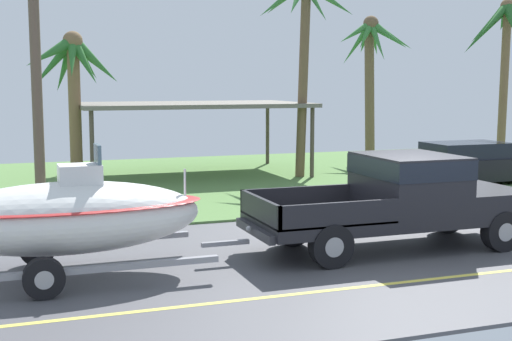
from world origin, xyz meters
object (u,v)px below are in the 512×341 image
(carport_awning, at_px, (191,106))
(palm_tree_mid, at_px, (73,73))
(pickup_truck_towing, at_px, (407,196))
(palm_tree_near_right, at_px, (506,38))
(utility_pole, at_px, (36,66))
(boat_on_trailer, at_px, (66,217))
(palm_tree_near_left, at_px, (303,25))
(palm_tree_far_right, at_px, (372,53))
(parked_sedan_near, at_px, (470,164))

(carport_awning, relative_size, palm_tree_mid, 1.62)
(pickup_truck_towing, relative_size, palm_tree_near_right, 0.94)
(utility_pole, bearing_deg, carport_awning, 52.85)
(boat_on_trailer, height_order, palm_tree_near_left, palm_tree_near_left)
(pickup_truck_towing, distance_m, palm_tree_near_right, 13.69)
(boat_on_trailer, height_order, palm_tree_mid, palm_tree_mid)
(palm_tree_near_left, bearing_deg, palm_tree_mid, 174.25)
(pickup_truck_towing, xyz_separation_m, palm_tree_far_right, (7.10, 14.35, 3.45))
(carport_awning, bearing_deg, pickup_truck_towing, -83.78)
(boat_on_trailer, relative_size, utility_pole, 0.82)
(pickup_truck_towing, xyz_separation_m, utility_pole, (-6.78, 4.80, 2.62))
(palm_tree_near_left, xyz_separation_m, palm_tree_near_right, (7.52, -0.95, -0.31))
(pickup_truck_towing, xyz_separation_m, parked_sedan_near, (6.62, 6.85, -0.37))
(palm_tree_near_right, bearing_deg, palm_tree_far_right, 114.80)
(palm_tree_near_right, distance_m, palm_tree_far_right, 5.90)
(carport_awning, distance_m, palm_tree_mid, 4.46)
(parked_sedan_near, height_order, palm_tree_near_right, palm_tree_near_right)
(palm_tree_near_left, relative_size, palm_tree_far_right, 1.13)
(carport_awning, bearing_deg, utility_pole, -127.15)
(palm_tree_near_right, relative_size, palm_tree_far_right, 1.03)
(carport_awning, distance_m, palm_tree_far_right, 8.96)
(palm_tree_near_right, bearing_deg, palm_tree_near_left, 172.80)
(pickup_truck_towing, bearing_deg, boat_on_trailer, 180.00)
(parked_sedan_near, relative_size, palm_tree_near_left, 0.67)
(boat_on_trailer, distance_m, utility_pole, 5.46)
(boat_on_trailer, bearing_deg, utility_pole, 92.17)
(palm_tree_near_right, xyz_separation_m, palm_tree_far_right, (-2.47, 5.34, -0.39))
(boat_on_trailer, bearing_deg, pickup_truck_towing, -0.00)
(parked_sedan_near, distance_m, palm_tree_mid, 12.98)
(parked_sedan_near, bearing_deg, palm_tree_mid, 162.19)
(boat_on_trailer, relative_size, palm_tree_near_right, 0.92)
(parked_sedan_near, distance_m, utility_pole, 13.87)
(utility_pole, bearing_deg, parked_sedan_near, 8.69)
(palm_tree_near_left, bearing_deg, boat_on_trailer, -130.96)
(palm_tree_mid, bearing_deg, parked_sedan_near, -17.81)
(parked_sedan_near, height_order, palm_tree_near_left, palm_tree_near_left)
(palm_tree_near_left, relative_size, palm_tree_near_right, 1.09)
(carport_awning, distance_m, palm_tree_near_left, 4.79)
(pickup_truck_towing, height_order, palm_tree_near_right, palm_tree_near_right)
(palm_tree_mid, relative_size, utility_pole, 0.69)
(pickup_truck_towing, height_order, carport_awning, carport_awning)
(parked_sedan_near, bearing_deg, palm_tree_near_left, 145.69)
(palm_tree_far_right, bearing_deg, pickup_truck_towing, -116.33)
(palm_tree_near_left, height_order, palm_tree_mid, palm_tree_near_left)
(utility_pole, bearing_deg, palm_tree_near_right, 14.45)
(pickup_truck_towing, distance_m, utility_pole, 8.70)
(palm_tree_far_right, height_order, utility_pole, utility_pole)
(boat_on_trailer, height_order, utility_pole, utility_pole)
(boat_on_trailer, bearing_deg, palm_tree_far_right, 46.34)
(palm_tree_far_right, distance_m, utility_pole, 16.87)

